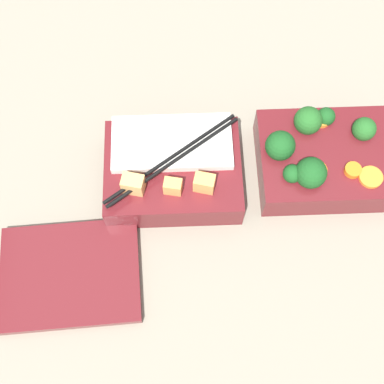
{
  "coord_description": "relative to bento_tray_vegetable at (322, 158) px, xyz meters",
  "views": [
    {
      "loc": [
        0.09,
        0.35,
        0.71
      ],
      "look_at": [
        0.08,
        0.06,
        0.05
      ],
      "focal_mm": 50.0,
      "sensor_mm": 36.0,
      "label": 1
    }
  ],
  "objects": [
    {
      "name": "ground_plane",
      "position": [
        0.11,
        -0.01,
        -0.03
      ],
      "size": [
        3.0,
        3.0,
        0.0
      ],
      "primitive_type": "plane",
      "color": "gray"
    },
    {
      "name": "bento_tray_vegetable",
      "position": [
        0.0,
        0.0,
        0.0
      ],
      "size": [
        0.19,
        0.15,
        0.08
      ],
      "color": "maroon",
      "rests_on": "ground_plane"
    },
    {
      "name": "bento_tray_rice",
      "position": [
        0.21,
        0.01,
        -0.0
      ],
      "size": [
        0.19,
        0.15,
        0.08
      ],
      "color": "maroon",
      "rests_on": "ground_plane"
    },
    {
      "name": "bento_lid",
      "position": [
        0.36,
        0.15,
        -0.02
      ],
      "size": [
        0.19,
        0.15,
        0.01
      ],
      "primitive_type": "cube",
      "rotation": [
        0.0,
        0.0,
        0.05
      ],
      "color": "maroon",
      "rests_on": "ground_plane"
    }
  ]
}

